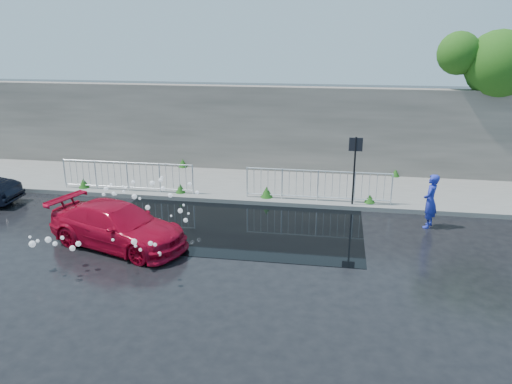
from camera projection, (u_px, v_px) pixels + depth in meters
ground at (210, 236)px, 14.86m from camera, size 90.00×90.00×0.00m
pavement at (242, 185)px, 19.53m from camera, size 30.00×4.00×0.15m
curb at (232, 201)px, 17.65m from camera, size 30.00×0.25×0.16m
retaining_wall at (252, 128)px, 21.03m from camera, size 30.00×0.60×3.50m
puddle at (234, 224)px, 15.72m from camera, size 8.00×5.00×0.01m
sign_post at (355, 160)px, 16.58m from camera, size 0.45×0.06×2.50m
tree at (507, 59)px, 18.81m from camera, size 4.90×2.59×6.28m
railing_left at (127, 175)px, 18.40m from camera, size 5.05×0.05×1.10m
railing_right at (318, 184)px, 17.31m from camera, size 5.05×0.05×1.10m
weeds at (230, 182)px, 19.01m from camera, size 12.17×3.93×0.40m
water_spray at (132, 210)px, 14.92m from camera, size 3.45×5.53×1.08m
red_car at (118, 226)px, 13.99m from camera, size 4.50×2.90×1.21m
person at (430, 201)px, 15.27m from camera, size 0.61×0.73×1.69m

